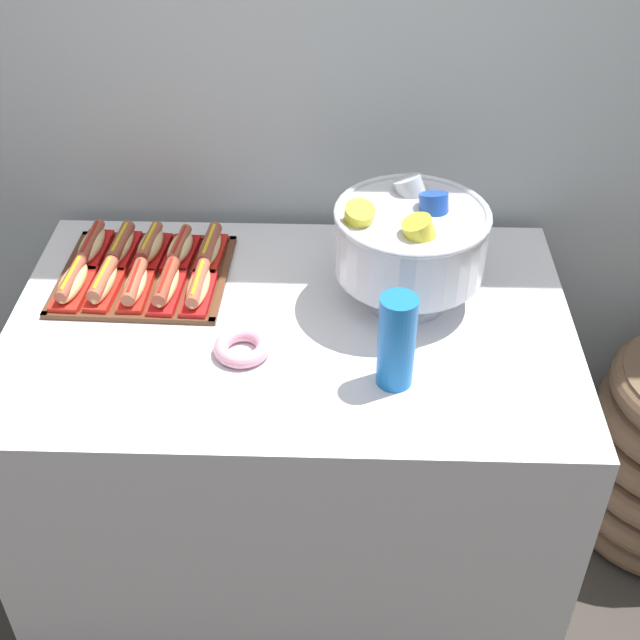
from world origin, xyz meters
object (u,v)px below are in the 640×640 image
Objects in this scene: hot_dog_2 at (135,286)px; hot_dog_4 at (199,288)px; hot_dog_9 at (210,249)px; hot_dog_6 at (121,247)px; donut at (242,348)px; hot_dog_7 at (150,247)px; hot_dog_5 at (92,246)px; buffet_table at (293,436)px; hot_dog_8 at (180,249)px; cup_stack at (397,341)px; hot_dog_0 at (73,283)px; hot_dog_1 at (104,284)px; hot_dog_3 at (167,286)px; serving_tray at (145,276)px; punch_bowl at (410,240)px.

hot_dog_4 reaches higher than hot_dog_2.
hot_dog_6 is at bearing 178.43° from hot_dog_9.
hot_dog_7 is at bearing 126.45° from donut.
hot_dog_6 is (0.07, -0.00, 0.00)m from hot_dog_5.
hot_dog_7 is at bearing 88.43° from hot_dog_2.
donut is at bearing -129.28° from buffet_table.
hot_dog_8 is 0.68m from cup_stack.
hot_dog_0 is at bearing 159.47° from cup_stack.
hot_dog_1 is at bearing -67.13° from hot_dog_5.
cup_stack reaches higher than hot_dog_8.
hot_dog_3 is 0.28m from donut.
hot_dog_1 reaches higher than hot_dog_2.
hot_dog_3 reaches higher than serving_tray.
hot_dog_4 is 1.12× the size of hot_dog_8.
hot_dog_8 is 0.91× the size of hot_dog_9.
buffet_table is 7.08× the size of hot_dog_5.
hot_dog_7 is at bearing 178.43° from hot_dog_9.
donut is (0.19, -0.36, -0.02)m from hot_dog_8.
hot_dog_3 is (0.07, -0.08, 0.03)m from serving_tray.
hot_dog_2 is 0.08m from hot_dog_3.
cup_stack is (0.67, -0.44, 0.07)m from hot_dog_6.
buffet_table is 10.43× the size of donut.
hot_dog_4 is at bearing -91.57° from hot_dog_9.
hot_dog_4 is at bearing -1.57° from hot_dog_0.
hot_dog_6 is (-0.07, 0.08, 0.03)m from serving_tray.
hot_dog_8 reaches higher than buffet_table.
hot_dog_1 reaches higher than hot_dog_0.
hot_dog_3 is 0.58m from punch_bowl.
serving_tray reaches higher than buffet_table.
hot_dog_1 is 0.72m from punch_bowl.
hot_dog_2 is at bearing -91.57° from hot_dog_7.
punch_bowl is at bearing -13.38° from hot_dog_7.
donut is at bearing -57.72° from hot_dog_4.
donut is at bearing -44.69° from hot_dog_3.
punch_bowl is (0.64, -0.07, 0.16)m from serving_tray.
hot_dog_3 is (0.07, -0.00, 0.00)m from hot_dog_2.
hot_dog_2 is (-0.00, -0.08, 0.03)m from serving_tray.
hot_dog_6 is 0.15m from hot_dog_8.
hot_dog_4 is at bearing -1.57° from hot_dog_3.
hot_dog_2 reaches higher than serving_tray.
hot_dog_2 is 0.92× the size of hot_dog_4.
hot_dog_2 is at bearing -91.57° from serving_tray.
hot_dog_7 is at bearing -1.57° from hot_dog_6.
serving_tray is 0.09m from hot_dog_7.
donut is (0.20, -0.19, -0.02)m from hot_dog_3.
hot_dog_7 is at bearing 146.39° from buffet_table.
hot_dog_5 is 0.30m from hot_dog_9.
hot_dog_3 is 1.00× the size of hot_dog_4.
cup_stack is (0.59, -0.44, 0.07)m from hot_dog_7.
serving_tray is 2.38× the size of hot_dog_7.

